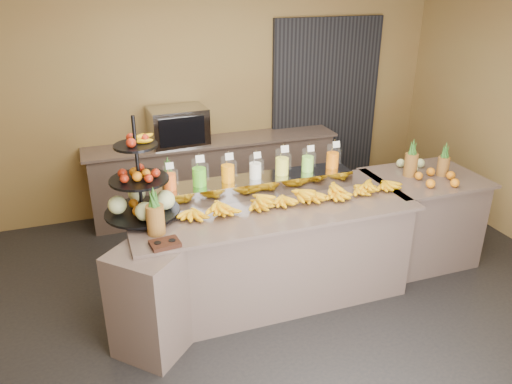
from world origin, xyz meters
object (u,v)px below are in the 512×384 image
pitcher_tray (255,185)px  right_fruit_pile (431,172)px  fruit_stand (145,192)px  condiment_caddy (165,244)px  banana_heap (296,195)px  oven_warmer (178,126)px

pitcher_tray → right_fruit_pile: 1.76m
fruit_stand → condiment_caddy: 0.58m
pitcher_tray → fruit_stand: bearing=-171.1°
banana_heap → fruit_stand: bearing=173.1°
pitcher_tray → fruit_stand: size_ratio=2.14×
fruit_stand → right_fruit_pile: fruit_stand is taller
fruit_stand → right_fruit_pile: bearing=-17.5°
banana_heap → right_fruit_pile: (1.47, 0.06, 0.00)m
banana_heap → oven_warmer: bearing=108.0°
pitcher_tray → right_fruit_pile: bearing=-8.2°
condiment_caddy → right_fruit_pile: bearing=9.3°
right_fruit_pile → condiment_caddy: bearing=-170.7°
fruit_stand → condiment_caddy: (0.05, -0.54, -0.21)m
condiment_caddy → fruit_stand: bearing=95.5°
banana_heap → fruit_stand: fruit_stand is taller
fruit_stand → right_fruit_pile: (2.75, -0.09, -0.15)m
oven_warmer → fruit_stand: bearing=-112.1°
right_fruit_pile → oven_warmer: (-2.12, 1.92, 0.15)m
condiment_caddy → right_fruit_pile: size_ratio=0.49×
right_fruit_pile → oven_warmer: size_ratio=0.67×
banana_heap → fruit_stand: 1.29m
pitcher_tray → condiment_caddy: bearing=-144.1°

